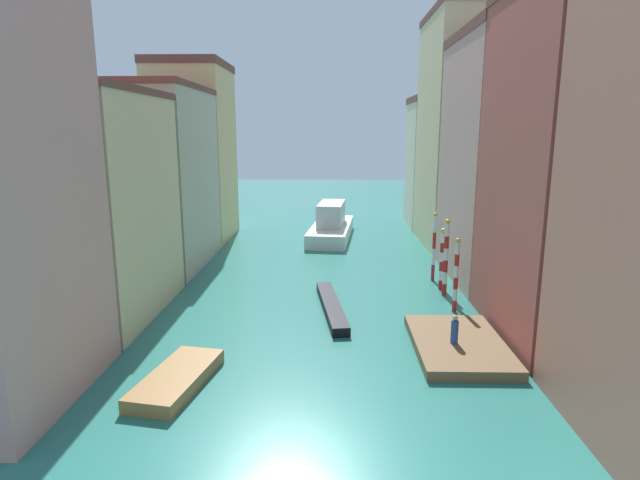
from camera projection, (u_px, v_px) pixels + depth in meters
name	position (u px, v px, depth m)	size (l,w,h in m)	color
ground_plane	(322.00, 266.00, 41.48)	(154.00, 154.00, 0.00)	#28756B
building_left_1	(92.00, 205.00, 29.54)	(7.14, 11.07, 13.12)	beige
building_left_2	(159.00, 177.00, 41.03)	(7.14, 12.16, 14.29)	#BCB299
building_left_3	(194.00, 152.00, 51.25)	(7.14, 9.39, 17.38)	#DBB77A
building_right_1	(575.00, 165.00, 25.99)	(7.14, 10.49, 18.04)	#B25147
building_right_2	(504.00, 158.00, 36.71)	(7.14, 11.53, 17.67)	tan
building_right_3	(464.00, 131.00, 48.08)	(7.14, 12.00, 21.51)	beige
building_right_4	(440.00, 162.00, 58.56)	(7.14, 7.67, 14.54)	beige
waterfront_dock	(458.00, 344.00, 25.66)	(4.42, 7.07, 0.50)	brown
person_on_dock	(455.00, 330.00, 25.09)	(0.36, 0.36, 1.44)	#234C93
mooring_pole_0	(456.00, 275.00, 30.62)	(0.30, 0.30, 4.55)	red
mooring_pole_1	(446.00, 257.00, 33.65)	(0.34, 0.34, 5.14)	red
mooring_pole_2	(442.00, 258.00, 35.08)	(0.39, 0.39, 4.29)	red
mooring_pole_3	(434.00, 246.00, 37.09)	(0.27, 0.27, 5.03)	red
vaporetto_white	(331.00, 225.00, 52.54)	(4.98, 12.60, 3.64)	white
gondola_black	(331.00, 306.00, 31.22)	(2.06, 8.62, 0.54)	black
motorboat_0	(177.00, 379.00, 21.97)	(3.09, 5.58, 0.61)	olive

